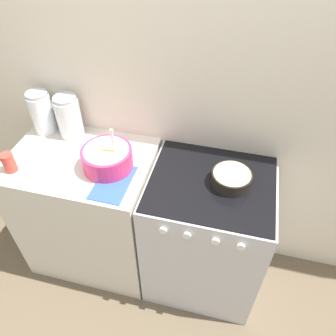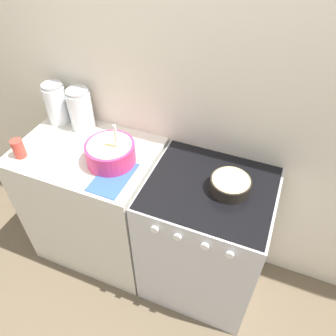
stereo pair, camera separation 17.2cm
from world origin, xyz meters
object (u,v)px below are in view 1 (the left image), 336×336
Objects in this scene: storage_jar_left at (43,115)px; storage_jar_middle at (69,119)px; mixing_bowl at (107,157)px; baking_pan at (231,178)px; stove at (205,234)px; tin_can at (9,162)px.

storage_jar_middle is (0.18, 0.00, -0.00)m from storage_jar_left.
storage_jar_middle is at bearing 0.00° from storage_jar_left.
mixing_bowl is 0.40m from storage_jar_middle.
storage_jar_middle is at bearing 145.42° from mixing_bowl.
mixing_bowl is 1.32× the size of baking_pan.
stove is 0.51m from baking_pan.
storage_jar_left reaches higher than stove.
storage_jar_middle is (-0.89, 0.20, 0.58)m from stove.
baking_pan is at bearing 9.30° from tin_can.
tin_can is (-1.16, -0.19, 0.02)m from baking_pan.
storage_jar_middle is (-0.99, 0.19, 0.07)m from baking_pan.
tin_can is at bearing -162.90° from mixing_bowl.
stove is at bearing 2.16° from mixing_bowl.
storage_jar_middle is 0.42m from tin_can.
mixing_bowl reaches higher than stove.
baking_pan is 1.18m from tin_can.
storage_jar_left is 0.38m from tin_can.
tin_can is at bearing -115.05° from storage_jar_middle.
tin_can is at bearing -90.02° from storage_jar_left.
stove is 3.56× the size of storage_jar_left.
storage_jar_middle is (-0.32, 0.22, 0.04)m from mixing_bowl.
mixing_bowl is at bearing -34.58° from storage_jar_middle.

